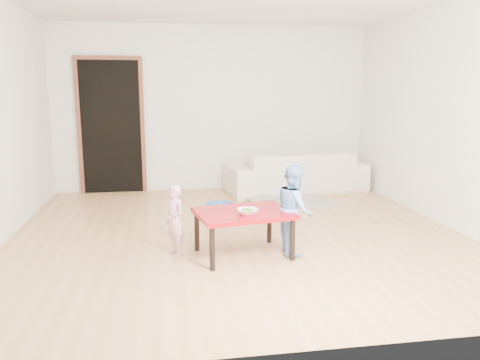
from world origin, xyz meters
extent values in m
cube|color=tan|center=(0.00, 0.00, 0.00)|extent=(5.00, 5.00, 0.01)
cube|color=white|center=(0.00, 2.50, 1.30)|extent=(5.00, 0.02, 2.60)
cube|color=white|center=(2.50, 0.00, 1.30)|extent=(0.02, 5.00, 2.60)
imported|color=white|center=(1.27, 2.05, 0.32)|extent=(2.28, 1.11, 0.64)
cube|color=orange|center=(0.84, 1.92, 0.48)|extent=(0.51, 0.47, 0.12)
imported|color=white|center=(-0.03, -0.84, 0.47)|extent=(0.20, 0.20, 0.05)
imported|color=pink|center=(-0.71, -0.60, 0.35)|extent=(0.27, 0.30, 0.70)
imported|color=#6AB3F6|center=(0.46, -0.72, 0.44)|extent=(0.37, 0.46, 0.88)
imported|color=#336EC1|center=(-0.08, 0.94, 0.06)|extent=(0.38, 0.38, 0.12)
camera|label=1|loc=(-0.78, -5.05, 1.59)|focal=35.00mm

